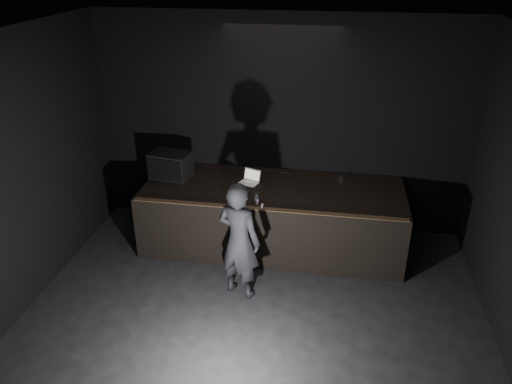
{
  "coord_description": "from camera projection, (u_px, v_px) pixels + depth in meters",
  "views": [
    {
      "loc": [
        0.87,
        -4.12,
        4.33
      ],
      "look_at": [
        -0.2,
        2.3,
        1.12
      ],
      "focal_mm": 35.0,
      "sensor_mm": 36.0,
      "label": 1
    }
  ],
  "objects": [
    {
      "name": "laptop",
      "position": [
        250.0,
        179.0,
        7.82
      ],
      "size": [
        0.36,
        0.34,
        0.2
      ],
      "rotation": [
        0.0,
        0.0,
        -0.34
      ],
      "color": "white",
      "rests_on": "stage_riser"
    },
    {
      "name": "person",
      "position": [
        239.0,
        241.0,
        6.59
      ],
      "size": [
        0.71,
        0.59,
        1.68
      ],
      "primitive_type": "imported",
      "rotation": [
        0.0,
        0.0,
        2.78
      ],
      "color": "black",
      "rests_on": "ground"
    },
    {
      "name": "stage_riser",
      "position": [
        273.0,
        216.0,
        7.88
      ],
      "size": [
        4.0,
        1.5,
        1.0
      ],
      "primitive_type": "cube",
      "color": "black",
      "rests_on": "ground"
    },
    {
      "name": "beer_can",
      "position": [
        256.0,
        199.0,
        7.15
      ],
      "size": [
        0.07,
        0.07,
        0.16
      ],
      "color": "silver",
      "rests_on": "stage_riser"
    },
    {
      "name": "stage_monitor",
      "position": [
        171.0,
        165.0,
        7.94
      ],
      "size": [
        0.68,
        0.54,
        0.41
      ],
      "rotation": [
        0.0,
        0.0,
        -0.16
      ],
      "color": "black",
      "rests_on": "stage_riser"
    },
    {
      "name": "plastic_cup",
      "position": [
        341.0,
        180.0,
        7.78
      ],
      "size": [
        0.09,
        0.09,
        0.11
      ],
      "primitive_type": "cylinder",
      "color": "white",
      "rests_on": "stage_riser"
    },
    {
      "name": "cable",
      "position": [
        260.0,
        173.0,
        8.13
      ],
      "size": [
        0.88,
        0.26,
        0.02
      ],
      "primitive_type": "cylinder",
      "rotation": [
        0.0,
        1.57,
        0.27
      ],
      "color": "black",
      "rests_on": "stage_riser"
    },
    {
      "name": "room_walls",
      "position": [
        237.0,
        214.0,
        4.79
      ],
      "size": [
        6.1,
        7.1,
        3.52
      ],
      "color": "black",
      "rests_on": "ground"
    },
    {
      "name": "riser_lip",
      "position": [
        266.0,
        209.0,
        7.03
      ],
      "size": [
        3.92,
        0.1,
        0.01
      ],
      "primitive_type": "cube",
      "color": "brown",
      "rests_on": "stage_riser"
    },
    {
      "name": "wii_remote",
      "position": [
        262.0,
        206.0,
        7.08
      ],
      "size": [
        0.04,
        0.14,
        0.03
      ],
      "primitive_type": "cube",
      "rotation": [
        0.0,
        0.0,
        0.04
      ],
      "color": "white",
      "rests_on": "stage_riser"
    },
    {
      "name": "ground",
      "position": [
        240.0,
        369.0,
        5.69
      ],
      "size": [
        7.0,
        7.0,
        0.0
      ],
      "primitive_type": "plane",
      "color": "black",
      "rests_on": "ground"
    }
  ]
}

